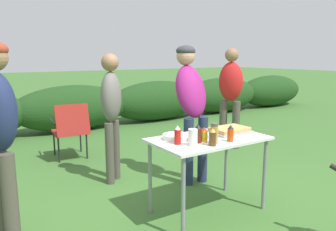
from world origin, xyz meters
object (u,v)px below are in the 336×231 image
(camp_chair_green_behind_table, at_px, (71,128))
(mixing_bowl, at_px, (199,134))
(standing_person_in_olive_jacket, at_px, (231,89))
(spice_jar, at_px, (214,134))
(paper_cup_stack, at_px, (193,137))
(ketchup_bottle, at_px, (178,135))
(hot_sauce_bottle, at_px, (230,134))
(bbq_sauce_bottle, at_px, (198,134))
(standing_person_with_beanie, at_px, (191,98))
(standing_person_in_navy_coat, at_px, (111,105))
(food_tray, at_px, (229,130))
(folding_table, at_px, (209,146))
(beer_bottle, at_px, (213,137))
(plate_stack, at_px, (176,137))
(mustard_bottle, at_px, (204,135))

(camp_chair_green_behind_table, bearing_deg, mixing_bowl, -71.16)
(standing_person_in_olive_jacket, relative_size, camp_chair_green_behind_table, 1.95)
(spice_jar, bearing_deg, camp_chair_green_behind_table, 101.49)
(paper_cup_stack, relative_size, ketchup_bottle, 0.86)
(standing_person_in_olive_jacket, bearing_deg, hot_sauce_bottle, -74.72)
(mixing_bowl, bearing_deg, bbq_sauce_bottle, -132.38)
(standing_person_with_beanie, height_order, standing_person_in_olive_jacket, standing_person_with_beanie)
(standing_person_in_navy_coat, bearing_deg, bbq_sauce_bottle, -121.19)
(food_tray, relative_size, standing_person_in_olive_jacket, 0.26)
(folding_table, bearing_deg, beer_bottle, -123.85)
(ketchup_bottle, distance_m, hot_sauce_bottle, 0.49)
(bbq_sauce_bottle, relative_size, standing_person_with_beanie, 0.10)
(plate_stack, bearing_deg, mixing_bowl, -15.22)
(standing_person_in_navy_coat, bearing_deg, standing_person_in_olive_jacket, -33.78)
(standing_person_with_beanie, xyz_separation_m, camp_chair_green_behind_table, (-0.96, 1.61, -0.55))
(mixing_bowl, relative_size, paper_cup_stack, 1.45)
(hot_sauce_bottle, relative_size, beer_bottle, 0.99)
(spice_jar, xyz_separation_m, mustard_bottle, (-0.04, 0.09, -0.03))
(spice_jar, distance_m, camp_chair_green_behind_table, 2.62)
(folding_table, distance_m, paper_cup_stack, 0.35)
(ketchup_bottle, distance_m, standing_person_in_navy_coat, 1.27)
(paper_cup_stack, relative_size, hot_sauce_bottle, 0.95)
(folding_table, relative_size, mustard_bottle, 8.23)
(folding_table, relative_size, food_tray, 2.66)
(mixing_bowl, distance_m, paper_cup_stack, 0.30)
(mixing_bowl, relative_size, mustard_bottle, 1.57)
(mustard_bottle, height_order, camp_chair_green_behind_table, mustard_bottle)
(camp_chair_green_behind_table, bearing_deg, plate_stack, -76.43)
(standing_person_with_beanie, bearing_deg, bbq_sauce_bottle, -119.41)
(standing_person_in_navy_coat, bearing_deg, plate_stack, -123.88)
(spice_jar, relative_size, standing_person_with_beanie, 0.11)
(hot_sauce_bottle, height_order, camp_chair_green_behind_table, hot_sauce_bottle)
(mixing_bowl, xyz_separation_m, spice_jar, (-0.03, -0.25, 0.06))
(plate_stack, bearing_deg, standing_person_with_beanie, 44.12)
(hot_sauce_bottle, xyz_separation_m, bbq_sauce_bottle, (-0.27, 0.13, 0.01))
(plate_stack, xyz_separation_m, standing_person_in_navy_coat, (-0.16, 1.11, 0.17))
(ketchup_bottle, xyz_separation_m, beer_bottle, (0.22, -0.20, -0.01))
(mixing_bowl, relative_size, standing_person_with_beanie, 0.13)
(standing_person_with_beanie, bearing_deg, food_tray, -90.00)
(mixing_bowl, xyz_separation_m, bbq_sauce_bottle, (-0.13, -0.15, 0.05))
(folding_table, xyz_separation_m, camp_chair_green_behind_table, (-0.61, 2.37, -0.20))
(beer_bottle, bearing_deg, standing_person_in_olive_jacket, 42.97)
(mixing_bowl, distance_m, beer_bottle, 0.31)
(mixing_bowl, bearing_deg, standing_person_in_olive_jacket, 39.21)
(bbq_sauce_bottle, bearing_deg, ketchup_bottle, 162.35)
(plate_stack, height_order, hot_sauce_bottle, hot_sauce_bottle)
(paper_cup_stack, bearing_deg, food_tray, 16.34)
(spice_jar, bearing_deg, bbq_sauce_bottle, 137.21)
(hot_sauce_bottle, bearing_deg, mixing_bowl, 116.33)
(plate_stack, relative_size, ketchup_bottle, 1.47)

